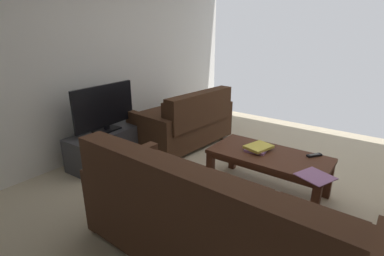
# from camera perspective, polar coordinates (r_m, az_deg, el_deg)

# --- Properties ---
(ground_plane) EXTENTS (4.82, 5.40, 0.01)m
(ground_plane) POSITION_cam_1_polar(r_m,az_deg,el_deg) (3.08, 14.63, -13.75)
(ground_plane) COLOR beige
(wall_right) EXTENTS (0.12, 5.40, 2.56)m
(wall_right) POSITION_cam_1_polar(r_m,az_deg,el_deg) (4.12, -17.19, 13.38)
(wall_right) COLOR white
(wall_right) RESTS_ON ground
(sofa_main) EXTENTS (2.02, 0.84, 0.90)m
(sofa_main) POSITION_cam_1_polar(r_m,az_deg,el_deg) (2.05, 3.36, -18.48)
(sofa_main) COLOR black
(sofa_main) RESTS_ON ground
(loveseat_near) EXTENTS (0.95, 1.47, 0.83)m
(loveseat_near) POSITION_cam_1_polar(r_m,az_deg,el_deg) (4.16, -1.34, 1.27)
(loveseat_near) COLOR black
(loveseat_near) RESTS_ON ground
(coffee_table) EXTENTS (1.18, 0.59, 0.43)m
(coffee_table) POSITION_cam_1_polar(r_m,az_deg,el_deg) (3.05, 15.05, -6.15)
(coffee_table) COLOR #4C2819
(coffee_table) RESTS_ON ground
(tv_stand) EXTENTS (0.44, 1.07, 0.42)m
(tv_stand) POSITION_cam_1_polar(r_m,az_deg,el_deg) (3.84, -16.36, -3.43)
(tv_stand) COLOR #38383D
(tv_stand) RESTS_ON ground
(flat_tv) EXTENTS (0.22, 0.89, 0.58)m
(flat_tv) POSITION_cam_1_polar(r_m,az_deg,el_deg) (3.68, -17.08, 3.93)
(flat_tv) COLOR black
(flat_tv) RESTS_ON tv_stand
(book_stack) EXTENTS (0.27, 0.32, 0.05)m
(book_stack) POSITION_cam_1_polar(r_m,az_deg,el_deg) (3.08, 13.02, -3.86)
(book_stack) COLOR #996699
(book_stack) RESTS_ON coffee_table
(tv_remote) EXTENTS (0.13, 0.16, 0.02)m
(tv_remote) POSITION_cam_1_polar(r_m,az_deg,el_deg) (3.12, 23.22, -5.02)
(tv_remote) COLOR black
(tv_remote) RESTS_ON coffee_table
(loose_magazine) EXTENTS (0.34, 0.34, 0.01)m
(loose_magazine) POSITION_cam_1_polar(r_m,az_deg,el_deg) (2.71, 23.41, -8.85)
(loose_magazine) COLOR #996699
(loose_magazine) RESTS_ON coffee_table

